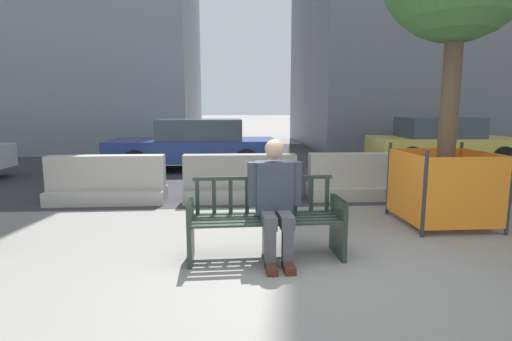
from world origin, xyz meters
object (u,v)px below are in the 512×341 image
(jersey_barrier_left, at_px, (107,184))
(seated_person, at_px, (275,197))
(construction_fence, at_px, (444,185))
(street_bench, at_px, (265,222))
(jersey_barrier_right, at_px, (363,180))
(car_taxi_near, at_px, (441,142))
(car_sedan_far, at_px, (196,144))
(jersey_barrier_centre, at_px, (240,182))

(jersey_barrier_left, bearing_deg, seated_person, -47.33)
(jersey_barrier_left, xyz_separation_m, construction_fence, (5.18, -1.68, 0.22))
(street_bench, distance_m, jersey_barrier_left, 3.77)
(seated_person, relative_size, jersey_barrier_left, 0.66)
(street_bench, xyz_separation_m, jersey_barrier_right, (2.07, 2.81, -0.06))
(car_taxi_near, distance_m, car_sedan_far, 7.08)
(seated_person, relative_size, car_taxi_near, 0.32)
(jersey_barrier_right, distance_m, construction_fence, 1.81)
(street_bench, distance_m, jersey_barrier_centre, 2.78)
(car_sedan_far, bearing_deg, car_taxi_near, 2.49)
(street_bench, xyz_separation_m, car_sedan_far, (-1.27, 6.63, 0.29))
(jersey_barrier_centre, height_order, car_taxi_near, car_taxi_near)
(construction_fence, relative_size, car_taxi_near, 0.29)
(seated_person, height_order, jersey_barrier_centre, seated_person)
(jersey_barrier_left, bearing_deg, jersey_barrier_centre, -0.45)
(street_bench, relative_size, jersey_barrier_left, 0.85)
(jersey_barrier_left, height_order, car_sedan_far, car_sedan_far)
(street_bench, xyz_separation_m, car_taxi_near, (5.79, 6.93, 0.30))
(jersey_barrier_right, bearing_deg, construction_fence, -71.23)
(seated_person, bearing_deg, construction_fence, 24.59)
(street_bench, bearing_deg, seated_person, -28.49)
(construction_fence, height_order, car_sedan_far, car_sedan_far)
(jersey_barrier_centre, bearing_deg, street_bench, -86.06)
(jersey_barrier_right, bearing_deg, street_bench, -126.39)
(jersey_barrier_right, relative_size, construction_fence, 1.70)
(jersey_barrier_right, height_order, construction_fence, construction_fence)
(construction_fence, distance_m, car_taxi_near, 6.61)
(seated_person, xyz_separation_m, jersey_barrier_right, (1.97, 2.87, -0.35))
(car_taxi_near, bearing_deg, seated_person, -129.18)
(jersey_barrier_left, height_order, jersey_barrier_right, same)
(jersey_barrier_right, distance_m, car_taxi_near, 5.56)
(jersey_barrier_centre, height_order, car_sedan_far, car_sedan_far)
(jersey_barrier_left, bearing_deg, street_bench, -47.89)
(street_bench, relative_size, car_taxi_near, 0.41)
(street_bench, xyz_separation_m, construction_fence, (2.65, 1.11, 0.17))
(seated_person, xyz_separation_m, construction_fence, (2.55, 1.17, -0.13))
(street_bench, height_order, car_sedan_far, car_sedan_far)
(street_bench, relative_size, construction_fence, 1.43)
(construction_fence, distance_m, car_sedan_far, 6.77)
(seated_person, distance_m, jersey_barrier_right, 3.50)
(jersey_barrier_right, relative_size, car_sedan_far, 0.45)
(jersey_barrier_centre, bearing_deg, car_sedan_far, 105.71)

